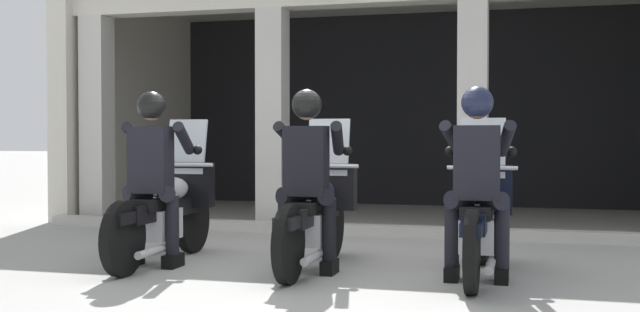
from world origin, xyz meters
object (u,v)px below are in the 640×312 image
police_officer_left (153,163)px  motorcycle_right (479,217)px  police_officer_center (307,164)px  police_officer_right (477,166)px  motorcycle_center (316,212)px  motorcycle_left (167,209)px

police_officer_left → motorcycle_right: (2.89, 0.31, -0.44)m
police_officer_center → motorcycle_right: 1.53m
police_officer_left → police_officer_right: size_ratio=1.00×
motorcycle_center → police_officer_center: size_ratio=1.29×
motorcycle_left → motorcycle_center: bearing=9.8°
motorcycle_left → police_officer_right: 2.93m
police_officer_left → motorcycle_center: 1.54m
police_officer_left → motorcycle_center: bearing=20.9°
motorcycle_center → police_officer_center: bearing=-80.4°
motorcycle_left → police_officer_center: (1.44, -0.23, 0.44)m
police_officer_center → police_officer_left: bearing=-168.2°
motorcycle_left → police_officer_center: police_officer_center is taller
motorcycle_right → motorcycle_center: bearing=-169.0°
motorcycle_left → police_officer_right: bearing=2.8°
police_officer_right → police_officer_center: bearing=-169.0°
motorcycle_right → police_officer_left: bearing=-161.9°
police_officer_left → motorcycle_right: police_officer_left is taller
motorcycle_left → motorcycle_center: size_ratio=1.00×
motorcycle_left → police_officer_center: bearing=-1.4°
motorcycle_left → police_officer_center: 1.52m
motorcycle_left → motorcycle_center: 1.44m
motorcycle_center → police_officer_right: bearing=-2.2°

